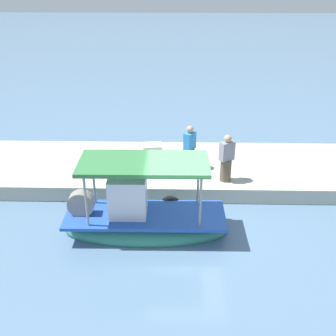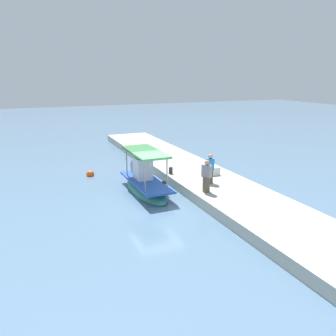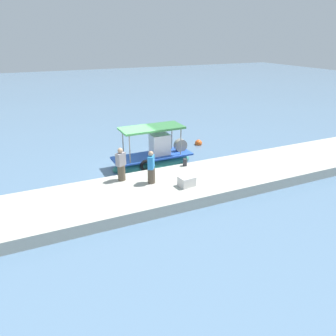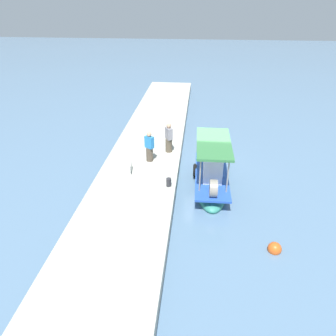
{
  "view_description": "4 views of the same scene",
  "coord_description": "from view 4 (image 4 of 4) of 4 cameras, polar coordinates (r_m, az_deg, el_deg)",
  "views": [
    {
      "loc": [
        0.4,
        10.6,
        7.53
      ],
      "look_at": [
        0.7,
        -2.39,
        0.97
      ],
      "focal_mm": 44.04,
      "sensor_mm": 36.0,
      "label": 1
    },
    {
      "loc": [
        -15.93,
        6.14,
        6.47
      ],
      "look_at": [
        1.38,
        -1.27,
        1.28
      ],
      "focal_mm": 35.88,
      "sensor_mm": 36.0,
      "label": 2
    },
    {
      "loc": [
        -5.37,
        -16.78,
        7.43
      ],
      "look_at": [
        1.17,
        -2.51,
        0.86
      ],
      "focal_mm": 34.2,
      "sensor_mm": 36.0,
      "label": 3
    },
    {
      "loc": [
        15.45,
        -0.69,
        8.63
      ],
      "look_at": [
        1.46,
        -2.07,
        0.97
      ],
      "focal_mm": 34.1,
      "sensor_mm": 36.0,
      "label": 4
    }
  ],
  "objects": [
    {
      "name": "ground_plane",
      "position": [
        17.71,
        7.16,
        -0.84
      ],
      "size": [
        120.0,
        120.0,
        0.0
      ],
      "primitive_type": "plane",
      "color": "slate"
    },
    {
      "name": "dock_quay",
      "position": [
        17.81,
        -4.57,
        0.51
      ],
      "size": [
        36.0,
        4.08,
        0.56
      ],
      "primitive_type": "cube",
      "color": "#B3B3A5",
      "rests_on": "ground_plane"
    },
    {
      "name": "main_fishing_boat",
      "position": [
        16.24,
        7.73,
        -1.87
      ],
      "size": [
        5.05,
        1.78,
        2.78
      ],
      "color": "#338874",
      "rests_on": "ground_plane"
    },
    {
      "name": "fisherman_near_bollard",
      "position": [
        17.34,
        -3.33,
        3.6
      ],
      "size": [
        0.52,
        0.54,
        1.69
      ],
      "color": "brown",
      "rests_on": "dock_quay"
    },
    {
      "name": "fisherman_by_crate",
      "position": [
        18.36,
        0.15,
        5.18
      ],
      "size": [
        0.56,
        0.53,
        1.73
      ],
      "color": "brown",
      "rests_on": "dock_quay"
    },
    {
      "name": "mooring_bollard",
      "position": [
        15.21,
        0.13,
        -2.56
      ],
      "size": [
        0.24,
        0.24,
        0.42
      ],
      "primitive_type": "cylinder",
      "color": "#2D2D33",
      "rests_on": "dock_quay"
    },
    {
      "name": "cargo_crate",
      "position": [
        16.51,
        -7.65,
        -0.0
      ],
      "size": [
        0.81,
        0.68,
        0.49
      ],
      "primitive_type": "cube",
      "rotation": [
        0.0,
        0.0,
        0.12
      ],
      "color": "silver",
      "rests_on": "dock_quay"
    },
    {
      "name": "marker_buoy",
      "position": [
        13.18,
        18.51,
        -13.53
      ],
      "size": [
        0.53,
        0.53,
        0.53
      ],
      "color": "#E3591D",
      "rests_on": "ground_plane"
    }
  ]
}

